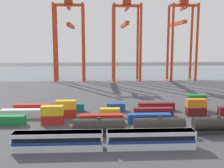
{
  "coord_description": "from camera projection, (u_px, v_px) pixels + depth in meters",
  "views": [
    {
      "loc": [
        -8.83,
        -73.07,
        21.95
      ],
      "look_at": [
        -4.26,
        18.04,
        8.18
      ],
      "focal_mm": 42.19,
      "sensor_mm": 36.0,
      "label": 1
    }
  ],
  "objects": [
    {
      "name": "ground_plane",
      "position": [
        119.0,
        95.0,
        115.37
      ],
      "size": [
        420.0,
        420.0,
        0.0
      ],
      "primitive_type": "plane",
      "color": "#424247"
    },
    {
      "name": "harbour_water",
      "position": [
        110.0,
        72.0,
        214.27
      ],
      "size": [
        400.0,
        110.0,
        0.01
      ],
      "primitive_type": "cube",
      "color": "slate",
      "rests_on": "ground_plane"
    },
    {
      "name": "passenger_train",
      "position": [
        105.0,
        139.0,
        55.41
      ],
      "size": [
        38.35,
        3.14,
        3.9
      ],
      "color": "silver",
      "rests_on": "ground_plane"
    },
    {
      "name": "freight_tank_row",
      "position": [
        218.0,
        125.0,
        65.09
      ],
      "size": [
        71.41,
        3.06,
        4.52
      ],
      "color": "#232326",
      "rests_on": "ground_plane"
    },
    {
      "name": "shipping_container_0",
      "position": [
        3.0,
        120.0,
        72.24
      ],
      "size": [
        12.1,
        2.44,
        2.6
      ],
      "primitive_type": "cube",
      "color": "#197538",
      "rests_on": "ground_plane"
    },
    {
      "name": "shipping_container_1",
      "position": [
        53.0,
        120.0,
        72.91
      ],
      "size": [
        6.04,
        2.44,
        2.6
      ],
      "primitive_type": "cube",
      "color": "#AD211C",
      "rests_on": "ground_plane"
    },
    {
      "name": "shipping_container_2",
      "position": [
        52.0,
        110.0,
        72.52
      ],
      "size": [
        6.04,
        2.44,
        2.6
      ],
      "primitive_type": "cube",
      "color": "gold",
      "rests_on": "shipping_container_1"
    },
    {
      "name": "shipping_container_3",
      "position": [
        101.0,
        119.0,
        73.58
      ],
      "size": [
        12.1,
        2.44,
        2.6
      ],
      "primitive_type": "cube",
      "color": "#AD211C",
      "rests_on": "ground_plane"
    },
    {
      "name": "shipping_container_4",
      "position": [
        149.0,
        118.0,
        74.25
      ],
      "size": [
        12.1,
        2.44,
        2.6
      ],
      "primitive_type": "cube",
      "color": "#1C4299",
      "rests_on": "ground_plane"
    },
    {
      "name": "shipping_container_5",
      "position": [
        21.0,
        114.0,
        79.27
      ],
      "size": [
        12.1,
        2.44,
        2.6
      ],
      "primitive_type": "cube",
      "color": "silver",
      "rests_on": "ground_plane"
    },
    {
      "name": "shipping_container_6",
      "position": [
        66.0,
        113.0,
        79.93
      ],
      "size": [
        6.04,
        2.44,
        2.6
      ],
      "primitive_type": "cube",
      "color": "#AD211C",
      "rests_on": "ground_plane"
    },
    {
      "name": "shipping_container_7",
      "position": [
        66.0,
        105.0,
        79.54
      ],
      "size": [
        6.04,
        2.44,
        2.6
      ],
      "primitive_type": "cube",
      "color": "gold",
      "rests_on": "shipping_container_6"
    },
    {
      "name": "shipping_container_8",
      "position": [
        110.0,
        112.0,
        80.6
      ],
      "size": [
        6.04,
        2.44,
        2.6
      ],
      "primitive_type": "cube",
      "color": "gold",
      "rests_on": "ground_plane"
    },
    {
      "name": "shipping_container_9",
      "position": [
        153.0,
        112.0,
        81.26
      ],
      "size": [
        12.1,
        2.44,
        2.6
      ],
      "primitive_type": "cube",
      "color": "maroon",
      "rests_on": "ground_plane"
    },
    {
      "name": "shipping_container_10",
      "position": [
        196.0,
        111.0,
        81.92
      ],
      "size": [
        6.04,
        2.44,
        2.6
      ],
      "primitive_type": "cube",
      "color": "maroon",
      "rests_on": "ground_plane"
    },
    {
      "name": "shipping_container_11",
      "position": [
        196.0,
        103.0,
        81.53
      ],
      "size": [
        6.04,
        2.44,
        2.6
      ],
      "primitive_type": "cube",
      "color": "orange",
      "rests_on": "shipping_container_10"
    },
    {
      "name": "shipping_container_14",
      "position": [
        33.0,
        108.0,
        86.24
      ],
      "size": [
        12.1,
        2.44,
        2.6
      ],
      "primitive_type": "cube",
      "color": "#AD211C",
      "rests_on": "ground_plane"
    },
    {
      "name": "shipping_container_15",
      "position": [
        75.0,
        107.0,
        86.91
      ],
      "size": [
        6.04,
        2.44,
        2.6
      ],
      "primitive_type": "cube",
      "color": "#146066",
      "rests_on": "ground_plane"
    },
    {
      "name": "shipping_container_16",
      "position": [
        116.0,
        107.0,
        87.59
      ],
      "size": [
        6.04,
        2.44,
        2.6
      ],
      "primitive_type": "cube",
      "color": "#1C4299",
      "rests_on": "ground_plane"
    },
    {
      "name": "shipping_container_17",
      "position": [
        156.0,
        106.0,
        88.26
      ],
      "size": [
        12.1,
        2.44,
        2.6
      ],
      "primitive_type": "cube",
      "color": "maroon",
      "rests_on": "ground_plane"
    },
    {
      "name": "shipping_container_18",
      "position": [
        196.0,
        106.0,
        88.94
      ],
      "size": [
        6.04,
        2.44,
        2.6
      ],
      "primitive_type": "cube",
      "color": "slate",
      "rests_on": "ground_plane"
    },
    {
      "name": "shipping_container_19",
      "position": [
        196.0,
        99.0,
        88.55
      ],
      "size": [
        6.04,
        2.44,
        2.6
      ],
      "primitive_type": "cube",
      "color": "#197538",
      "rests_on": "shipping_container_18"
    },
    {
      "name": "gantry_crane_west",
      "position": [
        70.0,
        33.0,
        158.89
      ],
      "size": [
        18.35,
        32.83,
        48.85
      ],
      "color": "red",
      "rests_on": "ground_plane"
    },
    {
      "name": "gantry_crane_central",
      "position": [
        126.0,
        32.0,
        161.5
      ],
      "size": [
        17.17,
        40.49,
        48.67
      ],
      "color": "red",
      "rests_on": "ground_plane"
    },
    {
      "name": "gantry_crane_east",
      "position": [
        181.0,
        32.0,
        162.29
      ],
      "size": [
        16.46,
        33.61,
        49.1
      ],
      "color": "red",
      "rests_on": "ground_plane"
    }
  ]
}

